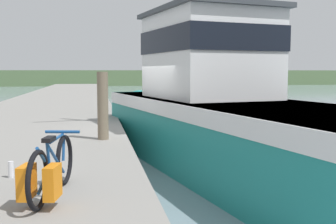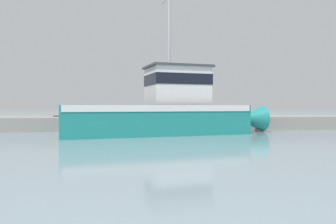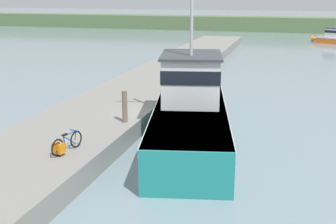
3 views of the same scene
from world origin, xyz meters
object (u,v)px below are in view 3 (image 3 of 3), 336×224
object	(u,v)px
fishing_boat_main	(190,110)
water_bottle_by_bike	(65,139)
boat_green_anchored	(335,38)
mooring_post	(125,107)
bicycle_touring	(64,145)

from	to	relation	value
fishing_boat_main	water_bottle_by_bike	distance (m)	5.81
fishing_boat_main	water_bottle_by_bike	bearing A→B (deg)	-148.72
boat_green_anchored	mooring_post	distance (m)	46.78
fishing_boat_main	mooring_post	bearing A→B (deg)	-175.93
fishing_boat_main	boat_green_anchored	world-z (taller)	fishing_boat_main
mooring_post	water_bottle_by_bike	xyz separation A→B (m)	(-1.33, -3.14, -0.62)
boat_green_anchored	water_bottle_by_bike	distance (m)	50.15
boat_green_anchored	fishing_boat_main	bearing A→B (deg)	-164.91
bicycle_touring	mooring_post	size ratio (longest dim) A/B	1.13
bicycle_touring	water_bottle_by_bike	size ratio (longest dim) A/B	7.23
boat_green_anchored	bicycle_touring	bearing A→B (deg)	-167.56
bicycle_touring	water_bottle_by_bike	bearing A→B (deg)	130.30
boat_green_anchored	water_bottle_by_bike	xyz separation A→B (m)	(-14.27, -48.08, 0.21)
mooring_post	fishing_boat_main	bearing A→B (deg)	16.03
fishing_boat_main	boat_green_anchored	bearing A→B (deg)	65.20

